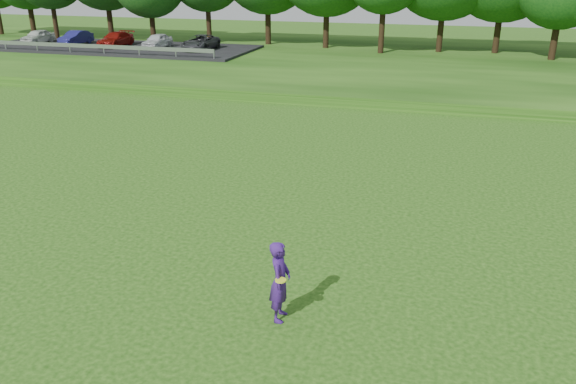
# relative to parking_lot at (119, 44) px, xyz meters

# --- Properties ---
(ground) EXTENTS (140.00, 140.00, 0.00)m
(ground) POSITION_rel_parking_lot_xyz_m (23.54, -32.81, -1.03)
(ground) COLOR #153C0B
(ground) RESTS_ON ground
(berm) EXTENTS (130.00, 30.00, 0.60)m
(berm) POSITION_rel_parking_lot_xyz_m (23.54, 1.19, -0.73)
(berm) COLOR #153C0B
(berm) RESTS_ON ground
(walking_path) EXTENTS (130.00, 1.60, 0.04)m
(walking_path) POSITION_rel_parking_lot_xyz_m (23.54, -12.81, -1.01)
(walking_path) COLOR gray
(walking_path) RESTS_ON ground
(parking_lot) EXTENTS (24.00, 9.00, 1.38)m
(parking_lot) POSITION_rel_parking_lot_xyz_m (0.00, 0.00, 0.00)
(parking_lot) COLOR black
(parking_lot) RESTS_ON berm
(woman) EXTENTS (0.49, 0.74, 1.82)m
(woman) POSITION_rel_parking_lot_xyz_m (24.84, -33.61, -0.12)
(woman) COLOR #3E1973
(woman) RESTS_ON ground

